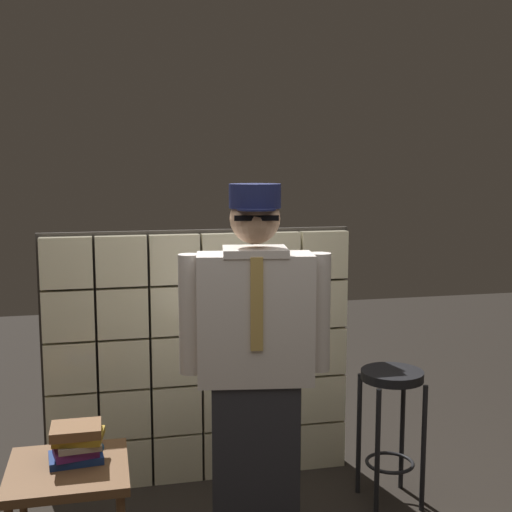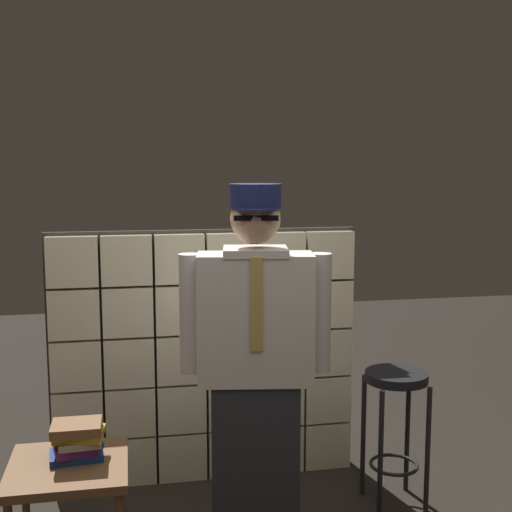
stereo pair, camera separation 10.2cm
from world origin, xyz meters
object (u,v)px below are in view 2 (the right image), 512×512
Objects in this scene: bar_stool at (396,406)px; standing_person at (255,366)px; book_stack at (77,440)px; coffee_mug at (86,448)px; side_table at (68,480)px.

standing_person is at bearing -159.73° from bar_stool.
book_stack is 0.05m from coffee_mug.
book_stack is 2.01× the size of coffee_mug.
standing_person reaches higher than side_table.
coffee_mug is at bearing -168.72° from standing_person.
book_stack is at bearing -171.73° from coffee_mug.
book_stack is at bearing 45.71° from side_table.
bar_stool reaches higher than side_table.
bar_stool is 1.69m from book_stack.
bar_stool is 1.35× the size of side_table.
bar_stool is (0.84, 0.31, -0.37)m from standing_person.
side_table is (-1.70, -0.39, -0.08)m from bar_stool.
coffee_mug is at bearing 8.27° from book_stack.
bar_stool is 2.97× the size of book_stack.
coffee_mug is (-1.62, -0.34, 0.04)m from bar_stool.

